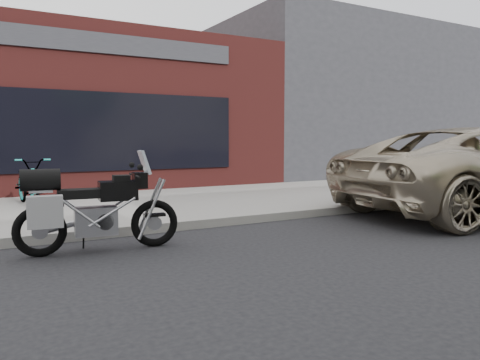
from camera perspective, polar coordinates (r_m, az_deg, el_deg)
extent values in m
plane|color=black|center=(4.84, 17.80, -13.38)|extent=(120.00, 120.00, 0.00)
cube|color=gray|center=(10.75, -10.70, -2.74)|extent=(44.00, 6.00, 0.15)
cube|color=maroon|center=(17.18, -24.87, 7.02)|extent=(14.00, 10.00, 4.50)
cube|color=black|center=(12.15, -22.88, 5.52)|extent=(10.00, 0.08, 2.00)
cube|color=#2C2D32|center=(12.39, -23.23, 15.74)|extent=(10.00, 0.08, 0.50)
cube|color=#2C2D32|center=(21.78, 8.79, 8.87)|extent=(10.00, 10.00, 6.00)
torus|color=black|center=(6.55, -23.22, -5.80)|extent=(0.67, 0.18, 0.66)
torus|color=black|center=(6.71, -10.37, -5.21)|extent=(0.67, 0.18, 0.66)
cube|color=#B7B7BC|center=(6.57, -17.16, -4.79)|extent=(0.57, 0.35, 0.38)
cube|color=black|center=(6.55, -14.67, -1.25)|extent=(0.53, 0.37, 0.26)
cube|color=black|center=(6.50, -18.99, -1.58)|extent=(0.57, 0.33, 0.12)
cube|color=black|center=(6.49, -22.03, -2.39)|extent=(0.32, 0.25, 0.14)
cube|color=black|center=(6.59, -12.14, -0.04)|extent=(0.20, 0.26, 0.22)
cube|color=silver|center=(6.59, -11.58, 2.13)|extent=(0.17, 0.31, 0.33)
cylinder|color=black|center=(6.57, -12.74, 0.55)|extent=(0.10, 0.69, 0.03)
cube|color=#B7B7BC|center=(6.47, -23.12, -1.21)|extent=(0.31, 0.32, 0.03)
cube|color=gray|center=(6.25, -22.66, -3.61)|extent=(0.43, 0.22, 0.40)
cylinder|color=black|center=(6.46, -23.16, 0.02)|extent=(0.50, 0.33, 0.28)
cylinder|color=#B7B7BC|center=(6.71, -20.68, -5.29)|extent=(0.56, 0.14, 0.19)
imported|color=gray|center=(10.48, -24.36, -0.19)|extent=(0.83, 1.92, 0.98)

